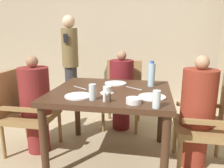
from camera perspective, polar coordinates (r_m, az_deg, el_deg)
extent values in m
plane|color=tan|center=(2.50, -0.22, -18.55)|extent=(16.00, 16.00, 0.00)
cube|color=tan|center=(4.33, 5.39, 14.52)|extent=(8.00, 0.06, 2.80)
cube|color=#422819|center=(2.20, -0.24, -2.21)|extent=(1.17, 1.01, 0.05)
cylinder|color=#422819|center=(2.11, -17.32, -14.64)|extent=(0.07, 0.07, 0.71)
cylinder|color=#422819|center=(1.91, 13.65, -17.66)|extent=(0.07, 0.07, 0.71)
cylinder|color=#422819|center=(2.86, -9.05, -6.54)|extent=(0.07, 0.07, 0.71)
cylinder|color=#422819|center=(2.71, 12.68, -7.85)|extent=(0.07, 0.07, 0.71)
cube|color=olive|center=(2.61, -20.23, -7.68)|extent=(0.51, 0.51, 0.07)
cube|color=olive|center=(2.65, -25.04, -1.71)|extent=(0.05, 0.51, 0.46)
cube|color=olive|center=(2.75, -18.07, -3.00)|extent=(0.45, 0.04, 0.04)
cube|color=olive|center=(2.37, -23.36, -6.09)|extent=(0.45, 0.04, 0.04)
cylinder|color=olive|center=(2.78, -13.45, -10.94)|extent=(0.04, 0.04, 0.38)
cylinder|color=olive|center=(2.42, -17.79, -15.08)|extent=(0.04, 0.04, 0.38)
cylinder|color=olive|center=(2.98, -21.44, -9.83)|extent=(0.04, 0.04, 0.38)
cylinder|color=olive|center=(2.65, -26.57, -13.35)|extent=(0.04, 0.04, 0.38)
cylinder|color=maroon|center=(2.65, -18.74, -11.70)|extent=(0.24, 0.24, 0.45)
cylinder|color=maroon|center=(2.49, -19.58, -1.65)|extent=(0.32, 0.32, 0.50)
sphere|color=#997051|center=(2.43, -20.17, 5.52)|extent=(0.12, 0.12, 0.12)
cube|color=olive|center=(3.06, 2.60, -3.68)|extent=(0.51, 0.51, 0.07)
cube|color=olive|center=(3.22, 3.22, 2.08)|extent=(0.51, 0.05, 0.46)
cube|color=olive|center=(3.00, 7.04, -1.06)|extent=(0.04, 0.45, 0.04)
cube|color=olive|center=(3.06, -1.69, -0.67)|extent=(0.04, 0.45, 0.04)
cylinder|color=olive|center=(2.91, 6.35, -9.46)|extent=(0.04, 0.04, 0.38)
cylinder|color=olive|center=(2.97, -2.35, -8.90)|extent=(0.04, 0.04, 0.38)
cylinder|color=olive|center=(3.32, 6.91, -6.48)|extent=(0.04, 0.04, 0.38)
cylinder|color=olive|center=(3.38, -0.69, -6.05)|extent=(0.04, 0.04, 0.38)
cylinder|color=maroon|center=(3.07, 2.41, -7.44)|extent=(0.24, 0.24, 0.45)
cylinder|color=maroon|center=(2.93, 2.50, 1.34)|extent=(0.32, 0.32, 0.50)
sphere|color=#997051|center=(2.88, 2.56, 7.46)|extent=(0.12, 0.12, 0.12)
cube|color=olive|center=(2.32, 22.53, -10.53)|extent=(0.51, 0.51, 0.07)
cube|color=olive|center=(2.06, 24.23, -9.18)|extent=(0.45, 0.04, 0.04)
cube|color=olive|center=(2.48, 21.77, -5.09)|extent=(0.45, 0.04, 0.04)
cylinder|color=olive|center=(2.19, 17.20, -18.27)|extent=(0.04, 0.04, 0.38)
cylinder|color=olive|center=(2.58, 16.08, -13.09)|extent=(0.04, 0.04, 0.38)
cylinder|color=olive|center=(2.67, 25.88, -13.08)|extent=(0.04, 0.04, 0.38)
cylinder|color=maroon|center=(2.39, 20.65, -14.74)|extent=(0.24, 0.24, 0.45)
cylinder|color=maroon|center=(2.21, 21.72, -3.31)|extent=(0.32, 0.32, 0.54)
sphere|color=tan|center=(2.14, 22.50, 5.24)|extent=(0.13, 0.13, 0.13)
cylinder|color=#2D2D33|center=(3.85, -10.50, -0.97)|extent=(0.21, 0.21, 0.74)
cylinder|color=brown|center=(3.74, -10.96, 9.30)|extent=(0.27, 0.27, 0.63)
sphere|color=beige|center=(3.74, -11.26, 15.73)|extent=(0.21, 0.21, 0.21)
cube|color=black|center=(3.58, -12.04, 11.60)|extent=(0.07, 0.01, 0.14)
cylinder|color=white|center=(1.98, 10.39, -3.32)|extent=(0.24, 0.24, 0.01)
cylinder|color=white|center=(2.45, 0.97, 0.19)|extent=(0.24, 0.24, 0.01)
cylinder|color=white|center=(1.99, -8.81, -3.10)|extent=(0.24, 0.24, 0.01)
cylinder|color=white|center=(2.08, -1.29, -2.31)|extent=(0.13, 0.13, 0.01)
cylinder|color=white|center=(2.07, -1.30, -1.42)|extent=(0.08, 0.08, 0.06)
cylinder|color=white|center=(1.79, 5.68, -4.36)|extent=(0.13, 0.13, 0.05)
cylinder|color=#A3C6DB|center=(2.36, 10.28, 2.37)|extent=(0.07, 0.07, 0.25)
cylinder|color=#3359B2|center=(2.34, 10.42, 5.65)|extent=(0.04, 0.04, 0.03)
cylinder|color=silver|center=(1.87, -5.12, -2.12)|extent=(0.06, 0.06, 0.14)
cylinder|color=silver|center=(1.70, 11.54, -3.93)|extent=(0.06, 0.06, 0.14)
cylinder|color=white|center=(1.82, -1.94, -3.47)|extent=(0.03, 0.03, 0.08)
cylinder|color=#4C3D2D|center=(1.81, -0.73, -3.60)|extent=(0.03, 0.03, 0.07)
cube|color=silver|center=(2.27, 5.51, -1.05)|extent=(0.16, 0.11, 0.00)
cube|color=silver|center=(2.21, 7.38, -1.45)|extent=(0.04, 0.04, 0.00)
cube|color=silver|center=(2.30, -8.63, -0.89)|extent=(0.16, 0.11, 0.00)
cube|color=silver|center=(2.23, -7.21, -1.31)|extent=(0.06, 0.05, 0.00)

